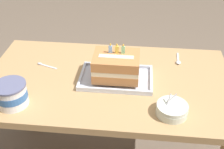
{
  "coord_description": "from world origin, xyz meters",
  "views": [
    {
      "loc": [
        0.14,
        -1.14,
        1.54
      ],
      "look_at": [
        0.02,
        0.0,
        0.72
      ],
      "focal_mm": 46.0,
      "sensor_mm": 36.0,
      "label": 1
    }
  ],
  "objects_px": {
    "birthday_cake": "(116,66)",
    "serving_spoon_by_bowls": "(178,61)",
    "serving_spoon_near_tray": "(44,65)",
    "foil_tray": "(116,79)",
    "bowl_stack": "(172,109)",
    "ice_cream_tub": "(11,94)"
  },
  "relations": [
    {
      "from": "foil_tray",
      "to": "bowl_stack",
      "type": "xyz_separation_m",
      "value": [
        0.26,
        -0.22,
        0.02
      ]
    },
    {
      "from": "ice_cream_tub",
      "to": "serving_spoon_near_tray",
      "type": "distance_m",
      "value": 0.32
    },
    {
      "from": "birthday_cake",
      "to": "serving_spoon_by_bowls",
      "type": "bearing_deg",
      "value": 31.01
    },
    {
      "from": "foil_tray",
      "to": "birthday_cake",
      "type": "bearing_deg",
      "value": 90.0
    },
    {
      "from": "serving_spoon_by_bowls",
      "to": "serving_spoon_near_tray",
      "type": "bearing_deg",
      "value": -171.72
    },
    {
      "from": "bowl_stack",
      "to": "foil_tray",
      "type": "bearing_deg",
      "value": 139.42
    },
    {
      "from": "bowl_stack",
      "to": "serving_spoon_by_bowls",
      "type": "xyz_separation_m",
      "value": [
        0.06,
        0.41,
        -0.02
      ]
    },
    {
      "from": "bowl_stack",
      "to": "serving_spoon_by_bowls",
      "type": "distance_m",
      "value": 0.42
    },
    {
      "from": "ice_cream_tub",
      "to": "serving_spoon_by_bowls",
      "type": "relative_size",
      "value": 1.12
    },
    {
      "from": "birthday_cake",
      "to": "bowl_stack",
      "type": "height_order",
      "value": "birthday_cake"
    },
    {
      "from": "birthday_cake",
      "to": "serving_spoon_by_bowls",
      "type": "xyz_separation_m",
      "value": [
        0.32,
        0.19,
        -0.08
      ]
    },
    {
      "from": "serving_spoon_near_tray",
      "to": "serving_spoon_by_bowls",
      "type": "xyz_separation_m",
      "value": [
        0.71,
        0.1,
        0.0
      ]
    },
    {
      "from": "serving_spoon_near_tray",
      "to": "foil_tray",
      "type": "bearing_deg",
      "value": -12.61
    },
    {
      "from": "birthday_cake",
      "to": "serving_spoon_by_bowls",
      "type": "distance_m",
      "value": 0.38
    },
    {
      "from": "serving_spoon_near_tray",
      "to": "serving_spoon_by_bowls",
      "type": "distance_m",
      "value": 0.72
    },
    {
      "from": "birthday_cake",
      "to": "bowl_stack",
      "type": "distance_m",
      "value": 0.34
    },
    {
      "from": "foil_tray",
      "to": "serving_spoon_by_bowls",
      "type": "distance_m",
      "value": 0.37
    },
    {
      "from": "birthday_cake",
      "to": "foil_tray",
      "type": "bearing_deg",
      "value": -90.0
    },
    {
      "from": "bowl_stack",
      "to": "serving_spoon_by_bowls",
      "type": "height_order",
      "value": "bowl_stack"
    },
    {
      "from": "bowl_stack",
      "to": "ice_cream_tub",
      "type": "distance_m",
      "value": 0.69
    },
    {
      "from": "foil_tray",
      "to": "serving_spoon_near_tray",
      "type": "distance_m",
      "value": 0.4
    },
    {
      "from": "foil_tray",
      "to": "serving_spoon_by_bowls",
      "type": "xyz_separation_m",
      "value": [
        0.32,
        0.19,
        -0.0
      ]
    }
  ]
}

